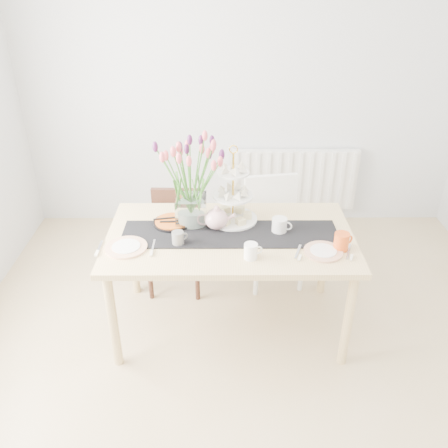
{
  "coord_description": "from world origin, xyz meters",
  "views": [
    {
      "loc": [
        -0.19,
        -1.98,
        2.32
      ],
      "look_at": [
        -0.18,
        0.61,
        0.86
      ],
      "focal_mm": 38.0,
      "sensor_mm": 36.0,
      "label": 1
    }
  ],
  "objects_px": {
    "dining_table": "(230,244)",
    "chair_brown": "(176,233)",
    "plate_left": "(126,247)",
    "teapot": "(216,219)",
    "tulip_vase": "(190,169)",
    "mug_grey": "(178,238)",
    "radiator": "(294,180)",
    "mug_white": "(251,251)",
    "mug_orange": "(341,241)",
    "cake_stand": "(233,202)",
    "chair_white": "(273,222)",
    "plate_right": "(323,252)",
    "cream_jug": "(279,225)",
    "tart_tin": "(172,223)"
  },
  "relations": [
    {
      "from": "dining_table",
      "to": "chair_brown",
      "type": "distance_m",
      "value": 0.72
    },
    {
      "from": "plate_left",
      "to": "teapot",
      "type": "bearing_deg",
      "value": 22.87
    },
    {
      "from": "teapot",
      "to": "tulip_vase",
      "type": "bearing_deg",
      "value": 157.81
    },
    {
      "from": "chair_brown",
      "to": "mug_grey",
      "type": "height_order",
      "value": "mug_grey"
    },
    {
      "from": "dining_table",
      "to": "plate_left",
      "type": "xyz_separation_m",
      "value": [
        -0.65,
        -0.16,
        0.08
      ]
    },
    {
      "from": "tulip_vase",
      "to": "radiator",
      "type": "bearing_deg",
      "value": 57.21
    },
    {
      "from": "dining_table",
      "to": "mug_white",
      "type": "height_order",
      "value": "mug_white"
    },
    {
      "from": "chair_brown",
      "to": "teapot",
      "type": "relative_size",
      "value": 3.17
    },
    {
      "from": "dining_table",
      "to": "mug_orange",
      "type": "xyz_separation_m",
      "value": [
        0.68,
        -0.18,
        0.13
      ]
    },
    {
      "from": "cake_stand",
      "to": "mug_orange",
      "type": "relative_size",
      "value": 4.43
    },
    {
      "from": "mug_grey",
      "to": "mug_white",
      "type": "relative_size",
      "value": 0.92
    },
    {
      "from": "tulip_vase",
      "to": "chair_brown",
      "type": "bearing_deg",
      "value": 111.21
    },
    {
      "from": "tulip_vase",
      "to": "mug_white",
      "type": "xyz_separation_m",
      "value": [
        0.37,
        -0.42,
        -0.35
      ]
    },
    {
      "from": "teapot",
      "to": "dining_table",
      "type": "bearing_deg",
      "value": -36.8
    },
    {
      "from": "chair_white",
      "to": "radiator",
      "type": "bearing_deg",
      "value": 63.37
    },
    {
      "from": "mug_grey",
      "to": "plate_right",
      "type": "xyz_separation_m",
      "value": [
        0.89,
        -0.1,
        -0.04
      ]
    },
    {
      "from": "radiator",
      "to": "teapot",
      "type": "height_order",
      "value": "teapot"
    },
    {
      "from": "plate_left",
      "to": "plate_right",
      "type": "bearing_deg",
      "value": -2.45
    },
    {
      "from": "tulip_vase",
      "to": "mug_white",
      "type": "relative_size",
      "value": 7.45
    },
    {
      "from": "chair_brown",
      "to": "teapot",
      "type": "bearing_deg",
      "value": -53.33
    },
    {
      "from": "cake_stand",
      "to": "teapot",
      "type": "height_order",
      "value": "cake_stand"
    },
    {
      "from": "plate_left",
      "to": "mug_white",
      "type": "bearing_deg",
      "value": -8.31
    },
    {
      "from": "cake_stand",
      "to": "plate_left",
      "type": "height_order",
      "value": "cake_stand"
    },
    {
      "from": "chair_brown",
      "to": "dining_table",
      "type": "bearing_deg",
      "value": -50.46
    },
    {
      "from": "dining_table",
      "to": "cream_jug",
      "type": "distance_m",
      "value": 0.35
    },
    {
      "from": "cream_jug",
      "to": "plate_left",
      "type": "xyz_separation_m",
      "value": [
        -0.97,
        -0.2,
        -0.04
      ]
    },
    {
      "from": "radiator",
      "to": "chair_white",
      "type": "relative_size",
      "value": 1.42
    },
    {
      "from": "mug_white",
      "to": "plate_right",
      "type": "relative_size",
      "value": 0.41
    },
    {
      "from": "radiator",
      "to": "plate_right",
      "type": "distance_m",
      "value": 1.78
    },
    {
      "from": "cake_stand",
      "to": "cream_jug",
      "type": "bearing_deg",
      "value": -26.62
    },
    {
      "from": "mug_grey",
      "to": "dining_table",
      "type": "bearing_deg",
      "value": -12.13
    },
    {
      "from": "teapot",
      "to": "chair_brown",
      "type": "bearing_deg",
      "value": 125.82
    },
    {
      "from": "chair_white",
      "to": "tulip_vase",
      "type": "relative_size",
      "value": 1.17
    },
    {
      "from": "dining_table",
      "to": "tulip_vase",
      "type": "xyz_separation_m",
      "value": [
        -0.26,
        0.14,
        0.48
      ]
    },
    {
      "from": "mug_white",
      "to": "tulip_vase",
      "type": "bearing_deg",
      "value": 117.95
    },
    {
      "from": "tart_tin",
      "to": "plate_left",
      "type": "distance_m",
      "value": 0.39
    },
    {
      "from": "tulip_vase",
      "to": "mug_grey",
      "type": "bearing_deg",
      "value": -105.05
    },
    {
      "from": "mug_orange",
      "to": "plate_right",
      "type": "relative_size",
      "value": 0.46
    },
    {
      "from": "chair_white",
      "to": "mug_grey",
      "type": "bearing_deg",
      "value": -141.1
    },
    {
      "from": "teapot",
      "to": "cake_stand",
      "type": "bearing_deg",
      "value": 47.39
    },
    {
      "from": "chair_brown",
      "to": "mug_grey",
      "type": "xyz_separation_m",
      "value": [
        0.08,
        -0.66,
        0.35
      ]
    },
    {
      "from": "dining_table",
      "to": "plate_left",
      "type": "bearing_deg",
      "value": -165.74
    },
    {
      "from": "chair_white",
      "to": "mug_orange",
      "type": "distance_m",
      "value": 0.92
    },
    {
      "from": "radiator",
      "to": "cake_stand",
      "type": "bearing_deg",
      "value": -114.6
    },
    {
      "from": "cake_stand",
      "to": "mug_grey",
      "type": "height_order",
      "value": "cake_stand"
    },
    {
      "from": "chair_brown",
      "to": "tulip_vase",
      "type": "xyz_separation_m",
      "value": [
        0.15,
        -0.4,
        0.71
      ]
    },
    {
      "from": "radiator",
      "to": "mug_white",
      "type": "bearing_deg",
      "value": -106.05
    },
    {
      "from": "chair_white",
      "to": "tulip_vase",
      "type": "height_order",
      "value": "tulip_vase"
    },
    {
      "from": "chair_brown",
      "to": "mug_orange",
      "type": "relative_size",
      "value": 7.01
    },
    {
      "from": "mug_grey",
      "to": "plate_right",
      "type": "distance_m",
      "value": 0.9
    }
  ]
}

